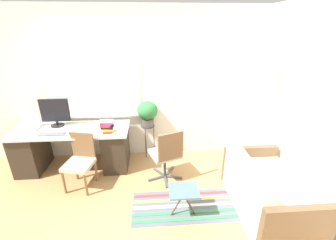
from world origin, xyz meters
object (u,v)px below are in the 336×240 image
(keyboard, at_px, (52,134))
(mouse, at_px, (70,133))
(monitor, at_px, (55,112))
(couch_loveseat, at_px, (266,192))
(office_chair_swivel, at_px, (167,154))
(folding_stool, at_px, (184,192))
(book_stack, at_px, (107,126))
(laptop, at_px, (30,125))
(potted_plant, at_px, (147,112))
(desk_chair_wooden, at_px, (80,160))
(plant_stand, at_px, (148,129))

(keyboard, bearing_deg, mouse, 0.12)
(monitor, height_order, couch_loveseat, monitor)
(office_chair_swivel, bearing_deg, folding_stool, 81.78)
(book_stack, height_order, office_chair_swivel, book_stack)
(laptop, relative_size, potted_plant, 0.66)
(desk_chair_wooden, height_order, couch_loveseat, desk_chair_wooden)
(book_stack, xyz_separation_m, couch_loveseat, (2.24, -1.09, -0.57))
(couch_loveseat, xyz_separation_m, plant_stand, (-1.59, 1.54, 0.29))
(monitor, height_order, book_stack, monitor)
(monitor, distance_m, couch_loveseat, 3.53)
(monitor, bearing_deg, folding_stool, -35.17)
(monitor, bearing_deg, book_stack, -19.09)
(laptop, distance_m, office_chair_swivel, 2.38)
(monitor, xyz_separation_m, couch_loveseat, (3.16, -1.40, -0.72))
(mouse, distance_m, desk_chair_wooden, 0.49)
(mouse, bearing_deg, laptop, 158.68)
(book_stack, distance_m, desk_chair_wooden, 0.66)
(desk_chair_wooden, bearing_deg, keyboard, 159.33)
(book_stack, bearing_deg, plant_stand, 34.35)
(keyboard, relative_size, potted_plant, 0.88)
(mouse, distance_m, couch_loveseat, 3.06)
(book_stack, distance_m, plant_stand, 0.85)
(monitor, relative_size, desk_chair_wooden, 0.57)
(office_chair_swivel, relative_size, potted_plant, 1.97)
(book_stack, relative_size, plant_stand, 0.33)
(plant_stand, bearing_deg, book_stack, -145.65)
(office_chair_swivel, distance_m, plant_stand, 0.85)
(monitor, relative_size, folding_stool, 1.16)
(laptop, height_order, plant_stand, laptop)
(plant_stand, relative_size, folding_stool, 1.53)
(keyboard, height_order, office_chair_swivel, office_chair_swivel)
(desk_chair_wooden, bearing_deg, folding_stool, -14.01)
(monitor, height_order, desk_chair_wooden, monitor)
(keyboard, xyz_separation_m, book_stack, (0.87, 0.04, 0.09))
(keyboard, bearing_deg, monitor, 96.12)
(mouse, xyz_separation_m, plant_stand, (1.24, 0.49, -0.21))
(laptop, relative_size, folding_stool, 0.73)
(book_stack, xyz_separation_m, plant_stand, (0.66, 0.45, -0.29))
(couch_loveseat, bearing_deg, book_stack, 64.19)
(potted_plant, bearing_deg, folding_stool, -73.61)
(monitor, height_order, office_chair_swivel, monitor)
(mouse, height_order, office_chair_swivel, office_chair_swivel)
(book_stack, height_order, couch_loveseat, book_stack)
(keyboard, bearing_deg, potted_plant, 17.90)
(keyboard, xyz_separation_m, folding_stool, (1.99, -1.07, -0.39))
(mouse, height_order, couch_loveseat, mouse)
(office_chair_swivel, xyz_separation_m, plant_stand, (-0.29, 0.79, 0.07))
(couch_loveseat, bearing_deg, mouse, 69.80)
(monitor, distance_m, folding_stool, 2.56)
(keyboard, xyz_separation_m, couch_loveseat, (3.12, -1.04, -0.48))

